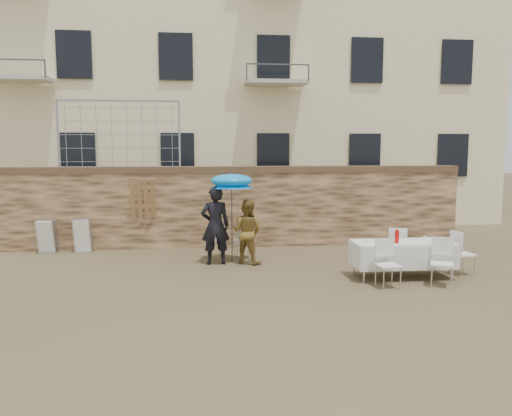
{
  "coord_description": "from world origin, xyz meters",
  "views": [
    {
      "loc": [
        -0.79,
        -8.87,
        2.72
      ],
      "look_at": [
        0.4,
        2.2,
        1.4
      ],
      "focal_mm": 35.0,
      "sensor_mm": 36.0,
      "label": 1
    }
  ],
  "objects": [
    {
      "name": "table_chair_front_right",
      "position": [
        3.91,
        0.37,
        0.48
      ],
      "size": [
        0.65,
        0.65,
        0.96
      ],
      "primitive_type": null,
      "rotation": [
        0.0,
        0.0,
        -0.47
      ],
      "color": "white",
      "rests_on": "ground"
    },
    {
      "name": "table_chair_front_left",
      "position": [
        2.81,
        0.37,
        0.48
      ],
      "size": [
        0.54,
        0.54,
        0.96
      ],
      "primitive_type": null,
      "rotation": [
        0.0,
        0.0,
        0.12
      ],
      "color": "white",
      "rests_on": "ground"
    },
    {
      "name": "woman_dress",
      "position": [
        0.25,
        2.78,
        0.76
      ],
      "size": [
        0.93,
        0.87,
        1.53
      ],
      "primitive_type": "imported",
      "rotation": [
        0.0,
        0.0,
        2.62
      ],
      "color": "#A88033",
      "rests_on": "ground"
    },
    {
      "name": "table_chair_side",
      "position": [
        4.81,
        1.22,
        0.48
      ],
      "size": [
        0.56,
        0.56,
        0.96
      ],
      "primitive_type": null,
      "rotation": [
        0.0,
        0.0,
        1.75
      ],
      "color": "white",
      "rests_on": "ground"
    },
    {
      "name": "man_suit",
      "position": [
        -0.5,
        2.78,
        0.93
      ],
      "size": [
        0.71,
        0.49,
        1.85
      ],
      "primitive_type": "imported",
      "rotation": [
        0.0,
        0.0,
        3.22
      ],
      "color": "black",
      "rests_on": "ground"
    },
    {
      "name": "couple_chair_left",
      "position": [
        -0.5,
        3.33,
        0.48
      ],
      "size": [
        0.61,
        0.61,
        0.96
      ],
      "primitive_type": null,
      "rotation": [
        0.0,
        0.0,
        3.47
      ],
      "color": "white",
      "rests_on": "ground"
    },
    {
      "name": "umbrella",
      "position": [
        -0.1,
        2.88,
        1.91
      ],
      "size": [
        1.03,
        1.03,
        2.03
      ],
      "color": "#3F3F44",
      "rests_on": "ground"
    },
    {
      "name": "apartment_building",
      "position": [
        0.0,
        12.0,
        7.5
      ],
      "size": [
        20.0,
        8.0,
        15.0
      ],
      "primitive_type": "cube",
      "color": "beige",
      "rests_on": "ground"
    },
    {
      "name": "ground",
      "position": [
        0.0,
        0.0,
        0.0
      ],
      "size": [
        80.0,
        80.0,
        0.0
      ],
      "primitive_type": "plane",
      "color": "brown",
      "rests_on": "ground"
    },
    {
      "name": "soda_bottle",
      "position": [
        3.21,
        0.97,
        0.91
      ],
      "size": [
        0.09,
        0.09,
        0.26
      ],
      "primitive_type": "cylinder",
      "color": "red",
      "rests_on": "banquet_table"
    },
    {
      "name": "chair_stack_right",
      "position": [
        -3.95,
        4.65,
        0.46
      ],
      "size": [
        0.46,
        0.4,
        0.92
      ],
      "primitive_type": null,
      "color": "white",
      "rests_on": "ground"
    },
    {
      "name": "chair_stack_left",
      "position": [
        -4.85,
        4.65,
        0.46
      ],
      "size": [
        0.46,
        0.47,
        0.92
      ],
      "primitive_type": null,
      "color": "white",
      "rests_on": "ground"
    },
    {
      "name": "table_chair_back",
      "position": [
        3.61,
        1.92,
        0.48
      ],
      "size": [
        0.61,
        0.61,
        0.96
      ],
      "primitive_type": null,
      "rotation": [
        0.0,
        0.0,
        2.81
      ],
      "color": "white",
      "rests_on": "ground"
    },
    {
      "name": "wood_planks",
      "position": [
        -2.35,
        4.72,
        1.0
      ],
      "size": [
        0.7,
        0.2,
        2.0
      ],
      "primitive_type": null,
      "color": "#A37749",
      "rests_on": "ground"
    },
    {
      "name": "stone_wall",
      "position": [
        0.0,
        5.0,
        1.1
      ],
      "size": [
        13.0,
        0.5,
        2.2
      ],
      "primitive_type": "cube",
      "color": "olive",
      "rests_on": "ground"
    },
    {
      "name": "couple_chair_right",
      "position": [
        0.2,
        3.33,
        0.48
      ],
      "size": [
        0.53,
        0.53,
        0.96
      ],
      "primitive_type": null,
      "rotation": [
        0.0,
        0.0,
        3.24
      ],
      "color": "white",
      "rests_on": "ground"
    },
    {
      "name": "banquet_table",
      "position": [
        3.41,
        1.12,
        0.73
      ],
      "size": [
        2.1,
        0.85,
        0.78
      ],
      "color": "silver",
      "rests_on": "ground"
    },
    {
      "name": "chain_link_fence",
      "position": [
        -3.0,
        5.0,
        3.1
      ],
      "size": [
        3.2,
        0.06,
        1.8
      ],
      "primitive_type": null,
      "color": "gray",
      "rests_on": "stone_wall"
    }
  ]
}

